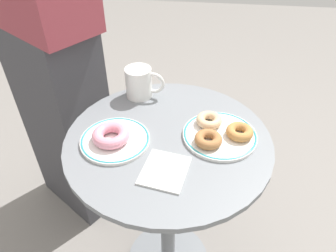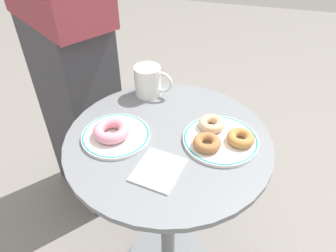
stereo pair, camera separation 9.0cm
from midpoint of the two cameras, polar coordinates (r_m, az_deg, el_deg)
name	(u,v)px [view 1 (the left image)]	position (r m, az deg, el deg)	size (l,w,h in m)	color
cafe_table	(168,192)	(1.11, -2.35, -11.92)	(0.61, 0.61, 0.72)	slate
plate_left	(115,140)	(0.94, -12.24, -2.55)	(0.20, 0.20, 0.01)	white
plate_right	(220,135)	(0.94, 6.60, -1.75)	(0.22, 0.22, 0.01)	white
donut_pink_frosted	(111,135)	(0.92, -13.05, -1.75)	(0.11, 0.11, 0.03)	pink
donut_old_fashioned	(240,132)	(0.93, 10.11, -1.14)	(0.08, 0.08, 0.03)	#BC7F42
donut_glazed	(209,120)	(0.96, 4.75, 0.95)	(0.08, 0.08, 0.03)	#E0B789
donut_cinnamon	(208,139)	(0.89, 4.41, -2.52)	(0.08, 0.08, 0.03)	#A36B3D
paper_napkin	(165,171)	(0.84, -3.70, -8.15)	(0.11, 0.13, 0.01)	white
coffee_mug	(140,83)	(1.09, -7.48, 7.68)	(0.14, 0.09, 0.10)	white
person_figure	(47,47)	(1.29, -22.95, 12.96)	(0.49, 0.43, 1.69)	#3D3D42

